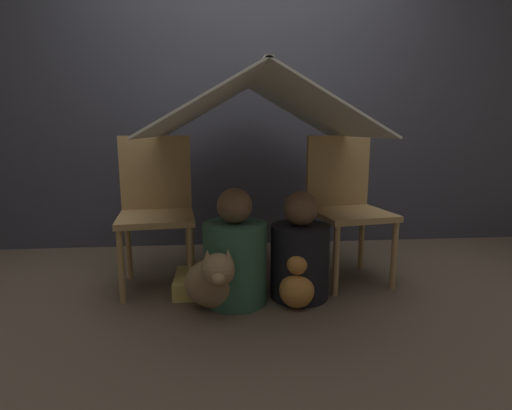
% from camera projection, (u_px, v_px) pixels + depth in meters
% --- Properties ---
extents(ground_plane, '(8.80, 8.80, 0.00)m').
position_uv_depth(ground_plane, '(259.00, 297.00, 2.31)').
color(ground_plane, brown).
extents(wall_back, '(7.00, 0.05, 2.50)m').
position_uv_depth(wall_back, '(246.00, 92.00, 3.20)').
color(wall_back, '#3D3D47').
rests_on(wall_back, ground_plane).
extents(chair_left, '(0.49, 0.49, 0.92)m').
position_uv_depth(chair_left, '(156.00, 204.00, 2.45)').
color(chair_left, tan).
rests_on(chair_left, ground_plane).
extents(chair_right, '(0.51, 0.51, 0.92)m').
position_uv_depth(chair_right, '(346.00, 201.00, 2.55)').
color(chair_right, tan).
rests_on(chair_right, ground_plane).
extents(sheet_canopy, '(1.20, 1.27, 0.35)m').
position_uv_depth(sheet_canopy, '(256.00, 106.00, 2.31)').
color(sheet_canopy, silver).
extents(person_front, '(0.35, 0.35, 0.65)m').
position_uv_depth(person_front, '(235.00, 256.00, 2.21)').
color(person_front, '#38664C').
rests_on(person_front, ground_plane).
extents(person_second, '(0.34, 0.34, 0.62)m').
position_uv_depth(person_second, '(300.00, 255.00, 2.28)').
color(person_second, black).
rests_on(person_second, ground_plane).
extents(dog, '(0.36, 0.35, 0.37)m').
position_uv_depth(dog, '(218.00, 280.00, 2.11)').
color(dog, '#9E7F56').
rests_on(dog, ground_plane).
extents(floor_cushion, '(0.43, 0.34, 0.10)m').
position_uv_depth(floor_cushion, '(211.00, 282.00, 2.41)').
color(floor_cushion, '#E5CC66').
rests_on(floor_cushion, ground_plane).
extents(plush_toy, '(0.19, 0.19, 0.30)m').
position_uv_depth(plush_toy, '(297.00, 286.00, 2.17)').
color(plush_toy, '#D88C3F').
rests_on(plush_toy, ground_plane).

